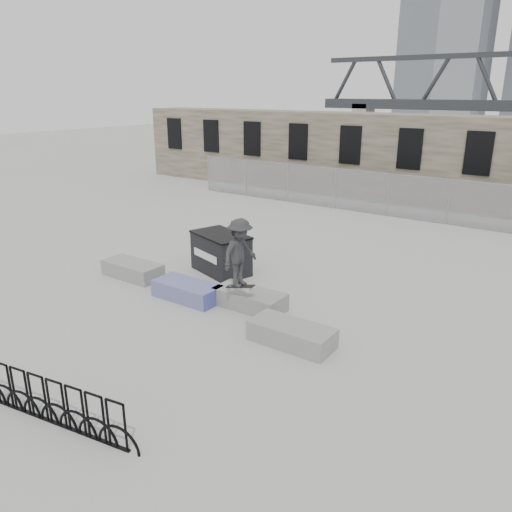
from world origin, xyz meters
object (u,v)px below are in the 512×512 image
(planter_offset, at_px, (292,334))
(skateboarder, at_px, (240,253))
(dumpster, at_px, (221,253))
(planter_center_right, at_px, (249,298))
(bike_rack, at_px, (38,398))
(planter_far_left, at_px, (133,269))
(planter_center_left, at_px, (187,290))

(planter_offset, bearing_deg, skateboarder, 161.64)
(dumpster, height_order, skateboarder, skateboarder)
(planter_center_right, distance_m, bike_rack, 6.13)
(bike_rack, xyz_separation_m, skateboarder, (0.25, 5.68, 1.26))
(planter_far_left, xyz_separation_m, skateboarder, (4.45, -0.22, 1.43))
(planter_far_left, relative_size, dumpster, 0.89)
(planter_far_left, relative_size, bike_rack, 0.45)
(planter_far_left, distance_m, planter_center_right, 4.42)
(planter_offset, relative_size, skateboarder, 1.05)
(planter_offset, relative_size, bike_rack, 0.45)
(planter_center_left, distance_m, skateboarder, 2.32)
(dumpster, bearing_deg, skateboarder, -24.22)
(planter_center_left, xyz_separation_m, planter_offset, (3.81, -0.57, 0.00))
(planter_center_left, height_order, skateboarder, skateboarder)
(planter_far_left, height_order, planter_offset, same)
(planter_center_right, bearing_deg, planter_center_left, -163.49)
(planter_far_left, xyz_separation_m, bike_rack, (4.20, -5.90, 0.18))
(bike_rack, distance_m, skateboarder, 5.82)
(planter_center_left, xyz_separation_m, planter_center_right, (1.80, 0.53, 0.00))
(planter_far_left, bearing_deg, planter_offset, -7.80)
(planter_far_left, bearing_deg, bike_rack, -54.58)
(bike_rack, relative_size, skateboarder, 2.32)
(planter_offset, relative_size, dumpster, 0.89)
(planter_offset, xyz_separation_m, bike_rack, (-2.24, -5.02, 0.18))
(bike_rack, bearing_deg, dumpster, 105.49)
(planter_center_right, height_order, planter_offset, same)
(planter_far_left, height_order, bike_rack, bike_rack)
(dumpster, bearing_deg, planter_far_left, -117.67)
(planter_center_left, relative_size, skateboarder, 1.05)
(planter_far_left, bearing_deg, skateboarder, -2.85)
(planter_far_left, bearing_deg, dumpster, 44.48)
(skateboarder, bearing_deg, planter_offset, -104.83)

